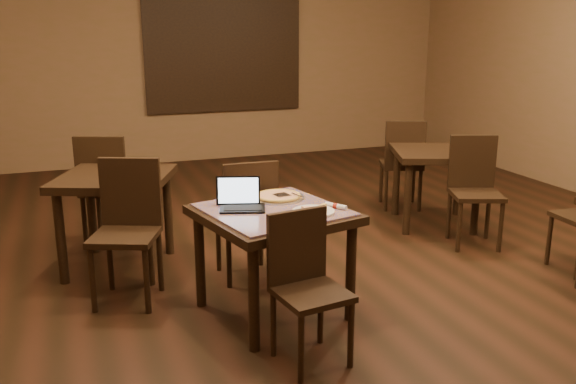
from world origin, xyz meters
name	(u,v)px	position (x,y,z in m)	size (l,w,h in m)	color
ground	(325,287)	(0.00, 0.00, 0.00)	(10.00, 10.00, 0.00)	black
wall_back	(190,59)	(0.00, 5.00, 1.50)	(8.00, 0.02, 3.00)	#855E43
mural	(224,55)	(0.50, 4.96, 1.55)	(2.34, 0.05, 1.64)	#25578A
tiled_table	(273,223)	(-0.51, -0.26, 0.66)	(1.11, 1.11, 0.76)	black
chair_main_near	(305,278)	(-0.52, -0.88, 0.51)	(0.45, 0.45, 0.91)	black
chair_main_far	(248,213)	(-0.51, 0.36, 0.55)	(0.43, 0.43, 0.98)	black
laptop	(240,200)	(-0.71, -0.16, 0.82)	(0.35, 0.31, 0.20)	black
plate	(313,212)	(-0.29, -0.44, 0.77)	(0.28, 0.28, 0.02)	white
pizza_slice	(313,209)	(-0.29, -0.44, 0.79)	(0.19, 0.19, 0.02)	#F8E0A5
pizza_pan	(278,198)	(-0.39, -0.02, 0.77)	(0.38, 0.38, 0.01)	silver
pizza_whole	(278,196)	(-0.39, -0.02, 0.78)	(0.32, 0.32, 0.02)	#F8E0A5
spatula	(282,195)	(-0.37, -0.04, 0.79)	(0.10, 0.25, 0.01)	silver
napkin_roll	(336,206)	(-0.11, -0.40, 0.78)	(0.12, 0.15, 0.04)	white
other_table_a	(436,163)	(1.66, 1.08, 0.64)	(1.05, 1.05, 0.77)	black
other_table_a_chair_near	(474,184)	(1.69, 0.50, 0.56)	(0.55, 0.55, 0.99)	black
other_table_a_chair_far	(403,159)	(1.63, 1.67, 0.56)	(0.55, 0.55, 0.99)	black
other_table_b	(115,191)	(-1.45, 0.97, 0.66)	(1.11, 1.11, 0.80)	black
other_table_b_chair_near	(128,222)	(-1.42, 0.37, 0.58)	(0.58, 0.58, 1.03)	black
other_table_b_chair_far	(106,184)	(-1.48, 1.58, 0.58)	(0.58, 0.58, 1.03)	black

